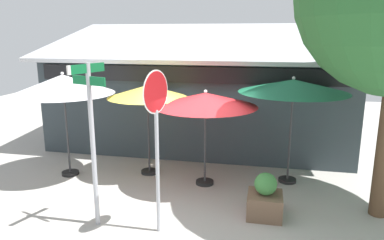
{
  "coord_description": "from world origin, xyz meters",
  "views": [
    {
      "loc": [
        1.55,
        -7.1,
        3.62
      ],
      "look_at": [
        -0.18,
        1.2,
        1.6
      ],
      "focal_mm": 33.92,
      "sensor_mm": 36.0,
      "label": 1
    }
  ],
  "objects_px": {
    "patio_umbrella_crimson_right": "(205,100)",
    "sidewalk_planter": "(265,199)",
    "patio_umbrella_forest_green_far_right": "(293,87)",
    "stop_sign": "(156,123)",
    "patio_umbrella_mustard_center": "(147,92)",
    "street_sign_post": "(92,131)",
    "patio_umbrella_ivory_left": "(63,85)"
  },
  "relations": [
    {
      "from": "street_sign_post",
      "to": "sidewalk_planter",
      "type": "relative_size",
      "value": 3.36
    },
    {
      "from": "patio_umbrella_crimson_right",
      "to": "patio_umbrella_forest_green_far_right",
      "type": "height_order",
      "value": "patio_umbrella_forest_green_far_right"
    },
    {
      "from": "patio_umbrella_ivory_left",
      "to": "patio_umbrella_forest_green_far_right",
      "type": "xyz_separation_m",
      "value": [
        5.59,
        0.68,
        0.02
      ]
    },
    {
      "from": "patio_umbrella_ivory_left",
      "to": "patio_umbrella_crimson_right",
      "type": "xyz_separation_m",
      "value": [
        3.58,
        0.12,
        -0.28
      ]
    },
    {
      "from": "patio_umbrella_crimson_right",
      "to": "patio_umbrella_forest_green_far_right",
      "type": "distance_m",
      "value": 2.11
    },
    {
      "from": "patio_umbrella_forest_green_far_right",
      "to": "sidewalk_planter",
      "type": "height_order",
      "value": "patio_umbrella_forest_green_far_right"
    },
    {
      "from": "stop_sign",
      "to": "sidewalk_planter",
      "type": "bearing_deg",
      "value": 26.89
    },
    {
      "from": "street_sign_post",
      "to": "patio_umbrella_ivory_left",
      "type": "distance_m",
      "value": 2.94
    },
    {
      "from": "sidewalk_planter",
      "to": "street_sign_post",
      "type": "bearing_deg",
      "value": -162.95
    },
    {
      "from": "street_sign_post",
      "to": "patio_umbrella_crimson_right",
      "type": "relative_size",
      "value": 1.27
    },
    {
      "from": "stop_sign",
      "to": "patio_umbrella_crimson_right",
      "type": "relative_size",
      "value": 1.23
    },
    {
      "from": "patio_umbrella_crimson_right",
      "to": "sidewalk_planter",
      "type": "bearing_deg",
      "value": -42.97
    },
    {
      "from": "patio_umbrella_mustard_center",
      "to": "patio_umbrella_forest_green_far_right",
      "type": "relative_size",
      "value": 0.92
    },
    {
      "from": "patio_umbrella_ivory_left",
      "to": "sidewalk_planter",
      "type": "distance_m",
      "value": 5.58
    },
    {
      "from": "stop_sign",
      "to": "patio_umbrella_forest_green_far_right",
      "type": "relative_size",
      "value": 1.14
    },
    {
      "from": "patio_umbrella_ivory_left",
      "to": "patio_umbrella_forest_green_far_right",
      "type": "relative_size",
      "value": 1.02
    },
    {
      "from": "street_sign_post",
      "to": "stop_sign",
      "type": "bearing_deg",
      "value": -0.29
    },
    {
      "from": "street_sign_post",
      "to": "patio_umbrella_ivory_left",
      "type": "relative_size",
      "value": 1.16
    },
    {
      "from": "patio_umbrella_ivory_left",
      "to": "patio_umbrella_forest_green_far_right",
      "type": "distance_m",
      "value": 5.63
    },
    {
      "from": "stop_sign",
      "to": "patio_umbrella_mustard_center",
      "type": "distance_m",
      "value": 2.96
    },
    {
      "from": "patio_umbrella_crimson_right",
      "to": "patio_umbrella_forest_green_far_right",
      "type": "xyz_separation_m",
      "value": [
        2.01,
        0.56,
        0.3
      ]
    },
    {
      "from": "patio_umbrella_forest_green_far_right",
      "to": "sidewalk_planter",
      "type": "relative_size",
      "value": 2.85
    },
    {
      "from": "patio_umbrella_mustard_center",
      "to": "patio_umbrella_crimson_right",
      "type": "xyz_separation_m",
      "value": [
        1.56,
        -0.4,
        -0.07
      ]
    },
    {
      "from": "patio_umbrella_mustard_center",
      "to": "sidewalk_planter",
      "type": "bearing_deg",
      "value": -30.25
    },
    {
      "from": "patio_umbrella_forest_green_far_right",
      "to": "patio_umbrella_mustard_center",
      "type": "bearing_deg",
      "value": -177.45
    },
    {
      "from": "patio_umbrella_forest_green_far_right",
      "to": "stop_sign",
      "type": "bearing_deg",
      "value": -130.48
    },
    {
      "from": "patio_umbrella_forest_green_far_right",
      "to": "sidewalk_planter",
      "type": "xyz_separation_m",
      "value": [
        -0.54,
        -1.92,
        -2.03
      ]
    },
    {
      "from": "stop_sign",
      "to": "patio_umbrella_forest_green_far_right",
      "type": "xyz_separation_m",
      "value": [
        2.48,
        2.91,
        0.3
      ]
    },
    {
      "from": "patio_umbrella_ivory_left",
      "to": "street_sign_post",
      "type": "bearing_deg",
      "value": -50.03
    },
    {
      "from": "patio_umbrella_mustard_center",
      "to": "street_sign_post",
      "type": "bearing_deg",
      "value": -93.28
    },
    {
      "from": "street_sign_post",
      "to": "patio_umbrella_mustard_center",
      "type": "relative_size",
      "value": 1.29
    },
    {
      "from": "patio_umbrella_ivory_left",
      "to": "patio_umbrella_crimson_right",
      "type": "height_order",
      "value": "patio_umbrella_ivory_left"
    }
  ]
}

